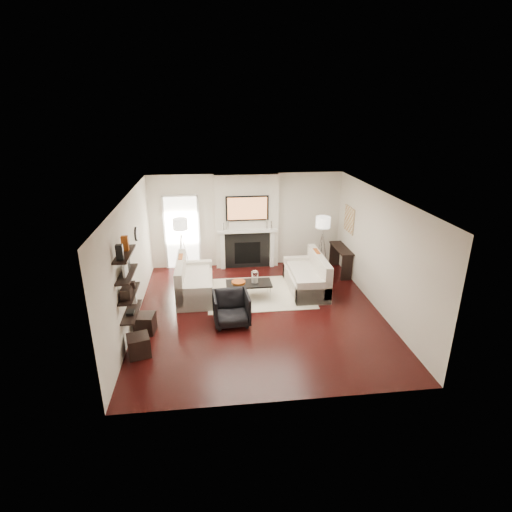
{
  "coord_description": "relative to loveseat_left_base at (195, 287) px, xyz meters",
  "views": [
    {
      "loc": [
        -1.01,
        -8.09,
        4.45
      ],
      "look_at": [
        0.0,
        0.6,
        1.15
      ],
      "focal_mm": 28.0,
      "sensor_mm": 36.0,
      "label": 1
    }
  ],
  "objects": [
    {
      "name": "coffee_leg_nw",
      "position": [
        0.81,
        -0.57,
        -0.02
      ],
      "size": [
        0.02,
        0.02,
        0.38
      ],
      "primitive_type": "cylinder",
      "color": "silver",
      "rests_on": "floor"
    },
    {
      "name": "loveseat_left_arm_s",
      "position": [
        0.0,
        0.81,
        0.09
      ],
      "size": [
        0.85,
        0.18,
        0.6
      ],
      "primitive_type": "cube",
      "color": "beige",
      "rests_on": "floor"
    },
    {
      "name": "door_trim_l",
      "position": [
        -0.86,
        1.91,
        0.84
      ],
      "size": [
        0.06,
        0.06,
        2.16
      ],
      "primitive_type": "cube",
      "color": "white",
      "rests_on": "floor"
    },
    {
      "name": "lamp_right_leg_b",
      "position": [
        3.47,
        1.26,
        0.39
      ],
      "size": [
        0.14,
        0.22,
        1.23
      ],
      "primitive_type": "cylinder",
      "rotation": [
        0.18,
        0.0,
        0.52
      ],
      "color": "silver",
      "rests_on": "floor"
    },
    {
      "name": "decor_wine_rack",
      "position": [
        -1.15,
        -2.3,
        1.01
      ],
      "size": [
        0.18,
        0.25,
        0.2
      ],
      "primitive_type": "cube",
      "color": "black",
      "rests_on": "shelf_lower"
    },
    {
      "name": "mantel_shelf",
      "position": [
        1.47,
        1.64,
        0.91
      ],
      "size": [
        1.7,
        0.18,
        0.07
      ],
      "primitive_type": "cube",
      "color": "white",
      "rests_on": "chimney_breast"
    },
    {
      "name": "console_top",
      "position": [
        4.04,
        0.99,
        0.52
      ],
      "size": [
        0.35,
        1.2,
        0.04
      ],
      "primitive_type": "cube",
      "color": "black",
      "rests_on": "floor"
    },
    {
      "name": "firebox",
      "position": [
        1.47,
        1.68,
        0.24
      ],
      "size": [
        0.75,
        0.02,
        0.65
      ],
      "primitive_type": "cube",
      "color": "black",
      "rests_on": "floor"
    },
    {
      "name": "loveseat_right_base",
      "position": [
        2.81,
        -0.01,
        0.0
      ],
      "size": [
        0.85,
        1.8,
        0.42
      ],
      "primitive_type": "cube",
      "color": "beige",
      "rests_on": "floor"
    },
    {
      "name": "coffee_leg_ne",
      "position": [
        1.81,
        -0.57,
        -0.02
      ],
      "size": [
        0.02,
        0.02,
        0.38
      ],
      "primitive_type": "cylinder",
      "color": "silver",
      "rests_on": "floor"
    },
    {
      "name": "chimney_breast",
      "position": [
        1.47,
        1.82,
        1.14
      ],
      "size": [
        1.8,
        0.25,
        2.7
      ],
      "primitive_type": "cube",
      "color": "silver",
      "rests_on": "floor"
    },
    {
      "name": "pillow_left_orange",
      "position": [
        -0.33,
        0.3,
        0.52
      ],
      "size": [
        0.1,
        0.42,
        0.42
      ],
      "primitive_type": "cube",
      "color": "#984212",
      "rests_on": "loveseat_left_cushion"
    },
    {
      "name": "hurricane_candle",
      "position": [
        1.46,
        -0.35,
        0.29
      ],
      "size": [
        0.1,
        0.1,
        0.16
      ],
      "primitive_type": "cylinder",
      "color": "white",
      "rests_on": "coffee_table"
    },
    {
      "name": "pillow_left_charcoal",
      "position": [
        -0.33,
        -0.3,
        0.51
      ],
      "size": [
        0.1,
        0.4,
        0.4
      ],
      "primitive_type": "cube",
      "color": "black",
      "rests_on": "loveseat_left_cushion"
    },
    {
      "name": "lamp_right_shade",
      "position": [
        3.52,
        1.17,
        1.24
      ],
      "size": [
        0.4,
        0.4,
        0.3
      ],
      "primitive_type": "cylinder",
      "color": "white",
      "rests_on": "lamp_right_post"
    },
    {
      "name": "decor_magfile_b",
      "position": [
        -1.15,
        -1.9,
        1.85
      ],
      "size": [
        0.12,
        0.1,
        0.28
      ],
      "primitive_type": "cube",
      "color": "#984212",
      "rests_on": "shelf_top"
    },
    {
      "name": "lamp_right_leg_c",
      "position": [
        3.47,
        1.07,
        0.39
      ],
      "size": [
        0.14,
        0.22,
        1.23
      ],
      "primitive_type": "cylinder",
      "rotation": [
        0.18,
        0.0,
        2.62
      ],
      "color": "silver",
      "rests_on": "floor"
    },
    {
      "name": "loveseat_right_arm_n",
      "position": [
        2.81,
        -0.82,
        0.09
      ],
      "size": [
        0.85,
        0.18,
        0.6
      ],
      "primitive_type": "cube",
      "color": "beige",
      "rests_on": "floor"
    },
    {
      "name": "copper_bowl",
      "position": [
        1.06,
        -0.35,
        0.24
      ],
      "size": [
        0.34,
        0.34,
        0.06
      ],
      "primitive_type": "cylinder",
      "color": "#B9581E",
      "rests_on": "coffee_table"
    },
    {
      "name": "rug",
      "position": [
        1.6,
        -0.09,
        -0.2
      ],
      "size": [
        2.6,
        2.0,
        0.01
      ],
      "primitive_type": "cube",
      "color": "beige",
      "rests_on": "floor"
    },
    {
      "name": "decor_box_tall",
      "position": [
        -1.15,
        -1.71,
        0.6
      ],
      "size": [
        0.1,
        0.1,
        0.18
      ],
      "primitive_type": "cube",
      "color": "white",
      "rests_on": "shelf_bottom"
    },
    {
      "name": "hurricane_glass",
      "position": [
        1.46,
        -0.35,
        0.35
      ],
      "size": [
        0.17,
        0.17,
        0.3
      ],
      "primitive_type": "cylinder",
      "color": "white",
      "rests_on": "coffee_table"
    },
    {
      "name": "candlestick_r_short",
      "position": [
        2.15,
        1.65,
        1.06
      ],
      "size": [
        0.04,
        0.04,
        0.24
      ],
      "primitive_type": "cylinder",
      "color": "silver",
      "rests_on": "mantel_shelf"
    },
    {
      "name": "decor_frame_a",
      "position": [
        -1.15,
        -2.14,
        1.42
      ],
      "size": [
        0.04,
        0.3,
        0.22
      ],
      "primitive_type": "cube",
      "color": "white",
      "rests_on": "shelf_upper"
    },
    {
      "name": "loveseat_left_arm_n",
      "position": [
        0.0,
        -0.81,
        0.09
      ],
      "size": [
        0.85,
        0.18,
        0.6
      ],
      "primitive_type": "cube",
      "color": "beige",
      "rests_on": "floor"
    },
    {
      "name": "pillow_right_orange",
      "position": [
        3.14,
        0.29,
        0.52
      ],
      "size": [
        0.1,
        0.42,
        0.42
      ],
      "primitive_type": "cube",
      "color": "#984212",
      "rests_on": "loveseat_right_cushion"
    },
    {
      "name": "decor_frame_b",
      "position": [
        -1.15,
        -1.86,
        1.4
      ],
      "size": [
        0.04,
        0.22,
        0.18
      ],
      "primitive_type": "cube",
      "color": "black",
      "rests_on": "shelf_upper"
    },
    {
      "name": "lamp_left_leg_c",
      "position": [
        -0.43,
        1.34,
        0.39
      ],
      "size": [
        0.14,
        0.22,
        1.23
      ],
      "primitive_type": "cylinder",
      "rotation": [
        0.18,
        0.0,
        2.62
      ],
      "color": "silver",
      "rests_on": "floor"
    },
    {
      "name": "candlestick_l_tall",
      "position": [
        0.92,
        1.65,
        1.09
      ],
      "size": [
        0.04,
        0.04,
        0.3
      ],
      "primitive_type": "cylinder",
      "color": "silver",
      "rests_on": "mantel_shelf"
    },
    {
      "name": "clock_face",
      "position": [
        -1.23,
        -0.15,
        1.49
      ],
      "size": [
        0.01,
        0.29,
        0.29
      ],
      "primitive_type": "cylinder",
      "rotation": [
        0.0,
        1.57,
        0.0
      ],
      "color": "white",
      "rests_on": "clock_rim"
    },
    {
      "name": "mantel_pilaster_r",
      "position": [
        2.19,
        1.66,
        0.34
      ],
      "size": [
        0.12,
        0.08,
        1.1
      ],
      "primitive_type": "cube",
      "color": "white",
      "rests_on": "floor"
    },
    {
      "name": "lamp_left_leg_b",
      "position": [
        -0.43,
        1.53,
        0.39
      ],
      "size": [
        0.14,
        0.22,
        1.23
      ],
      "primitive_type": "cylinder",
      "rotation": [
        0.18,
        0.0,
        0.52
      ],
      "color": "silver",
      "rests_on": "floor"
    },
    {
      "name": "clock_rim",
      "position": [
        -1.26,
        -0.15,
        1.49
      ],
      "size": [
        0.04,
        0.34,
        0.34
      ],
      "primitive_type": "cylinder",
      "rotation": [
        0.0,
        1.57,
        0.0
      ],
      "color": "black",
      "rests_on": "wall_left"
    },
    {
      "name": "lamp_right_post",
      "position": [
        3.52,
        1.17,
        0.39
      ],
      "size": [
        0.02,
        0.02,
        1.2
      ],
      "primitive_type": "cylinder",
      "color": "silver",
      "rests_on": "floor"
    },
    {
      "name": "lamp_left_post",
      "position": [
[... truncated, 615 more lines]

